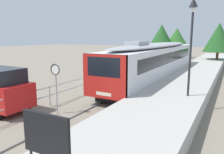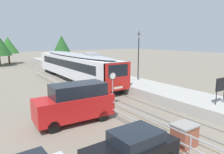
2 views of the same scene
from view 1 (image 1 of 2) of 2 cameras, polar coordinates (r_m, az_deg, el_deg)
The scene contains 11 objects.
ground_plane at distance 22.28m, azimuth 3.20°, elevation -0.64°, with size 160.00×160.00×0.00m, color slate.
track_rails at distance 21.18m, azimuth 10.55°, elevation -1.28°, with size 3.20×60.00×0.14m.
commuter_train at distance 21.50m, azimuth 11.29°, elevation 4.56°, with size 2.82×19.75×3.74m.
station_platform at distance 20.36m, azimuth 19.30°, elevation -0.96°, with size 3.90×60.00×0.90m, color #A8A59E.
platform_lamp_mid_platform at distance 13.04m, azimuth 19.75°, elevation 11.50°, with size 0.34×0.34×5.35m.
platform_notice_board at distance 4.88m, azimuth -16.47°, elevation -14.62°, with size 1.20×0.08×1.80m.
speed_limit_sign at distance 12.23m, azimuth -14.23°, elevation 0.14°, with size 0.61×0.10×2.81m.
carpark_fence at distance 14.14m, azimuth -15.67°, elevation -3.62°, with size 0.06×36.06×1.25m.
tree_behind_carpark at distance 48.09m, azimuth 16.22°, elevation 9.79°, with size 4.49×4.49×5.96m.
tree_behind_station_far at distance 45.39m, azimuth 12.54°, elevation 10.22°, with size 5.03×5.03×6.58m.
tree_distant_left at distance 36.20m, azimuth 25.62°, elevation 9.11°, with size 4.22×4.22×6.20m.
Camera 1 is at (6.37, 2.23, 4.21)m, focal length 35.76 mm.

